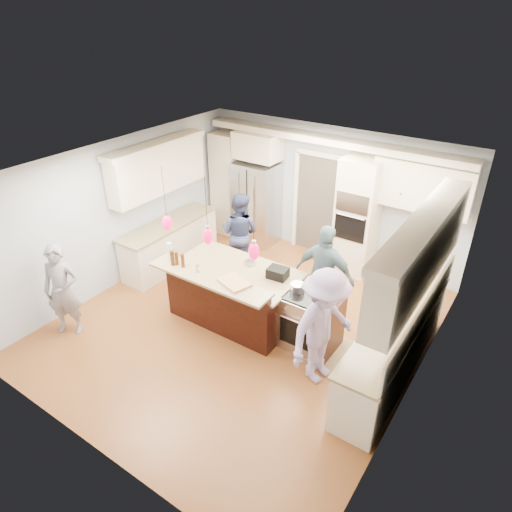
{
  "coord_description": "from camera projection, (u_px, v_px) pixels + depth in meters",
  "views": [
    {
      "loc": [
        3.6,
        -4.94,
        4.78
      ],
      "look_at": [
        0.0,
        0.35,
        1.15
      ],
      "focal_mm": 32.0,
      "sensor_mm": 36.0,
      "label": 1
    }
  ],
  "objects": [
    {
      "name": "ground_plane",
      "position": [
        244.0,
        324.0,
        7.67
      ],
      "size": [
        6.0,
        6.0,
        0.0
      ],
      "primitive_type": "plane",
      "color": "#985D29",
      "rests_on": "ground"
    },
    {
      "name": "room_shell",
      "position": [
        243.0,
        227.0,
        6.77
      ],
      "size": [
        5.54,
        6.04,
        2.72
      ],
      "color": "#B2BCC6",
      "rests_on": "ground"
    },
    {
      "name": "refrigerator",
      "position": [
        256.0,
        203.0,
        9.89
      ],
      "size": [
        0.9,
        0.7,
        1.8
      ],
      "primitive_type": "cube",
      "color": "#B7B7BC",
      "rests_on": "ground"
    },
    {
      "name": "oven_column",
      "position": [
        357.0,
        217.0,
        8.66
      ],
      "size": [
        0.72,
        0.69,
        2.3
      ],
      "color": "beige",
      "rests_on": "ground"
    },
    {
      "name": "back_upper_cabinets",
      "position": [
        293.0,
        175.0,
        9.2
      ],
      "size": [
        5.3,
        0.61,
        2.54
      ],
      "color": "beige",
      "rests_on": "ground"
    },
    {
      "name": "right_counter_run",
      "position": [
        403.0,
        314.0,
        6.17
      ],
      "size": [
        0.64,
        3.1,
        2.51
      ],
      "color": "beige",
      "rests_on": "ground"
    },
    {
      "name": "left_cabinets",
      "position": [
        166.0,
        216.0,
        8.92
      ],
      "size": [
        0.64,
        2.3,
        2.51
      ],
      "color": "beige",
      "rests_on": "ground"
    },
    {
      "name": "kitchen_island",
      "position": [
        234.0,
        293.0,
        7.6
      ],
      "size": [
        2.1,
        1.46,
        1.12
      ],
      "color": "black",
      "rests_on": "ground"
    },
    {
      "name": "island_range",
      "position": [
        311.0,
        322.0,
        6.99
      ],
      "size": [
        0.82,
        0.71,
        0.92
      ],
      "color": "#B7B7BC",
      "rests_on": "ground"
    },
    {
      "name": "pendant_lights",
      "position": [
        208.0,
        236.0,
        6.54
      ],
      "size": [
        1.75,
        0.15,
        1.03
      ],
      "color": "black",
      "rests_on": "ground"
    },
    {
      "name": "person_bar_end",
      "position": [
        62.0,
        290.0,
        7.14
      ],
      "size": [
        0.68,
        0.62,
        1.57
      ],
      "primitive_type": "imported",
      "rotation": [
        0.0,
        0.0,
        0.54
      ],
      "color": "gray",
      "rests_on": "ground"
    },
    {
      "name": "person_far_left",
      "position": [
        240.0,
        233.0,
        8.82
      ],
      "size": [
        0.87,
        0.72,
        1.63
      ],
      "primitive_type": "imported",
      "rotation": [
        0.0,
        0.0,
        3.28
      ],
      "color": "navy",
      "rests_on": "ground"
    },
    {
      "name": "person_far_right",
      "position": [
        324.0,
        275.0,
        7.36
      ],
      "size": [
        1.03,
        0.43,
        1.75
      ],
      "primitive_type": "imported",
      "rotation": [
        0.0,
        0.0,
        3.15
      ],
      "color": "slate",
      "rests_on": "ground"
    },
    {
      "name": "person_range_side",
      "position": [
        323.0,
        327.0,
        6.18
      ],
      "size": [
        0.92,
        1.27,
        1.78
      ],
      "primitive_type": "imported",
      "rotation": [
        0.0,
        0.0,
        1.32
      ],
      "color": "#9E8CBC",
      "rests_on": "ground"
    },
    {
      "name": "floor_rug",
      "position": [
        331.0,
        351.0,
        7.08
      ],
      "size": [
        0.7,
        0.94,
        0.01
      ],
      "primitive_type": "cube",
      "rotation": [
        0.0,
        0.0,
        -0.13
      ],
      "color": "#947851",
      "rests_on": "ground"
    },
    {
      "name": "water_bottle",
      "position": [
        170.0,
        251.0,
        7.24
      ],
      "size": [
        0.08,
        0.08,
        0.3
      ],
      "primitive_type": "cylinder",
      "rotation": [
        0.0,
        0.0,
        0.09
      ],
      "color": "silver",
      "rests_on": "kitchen_island"
    },
    {
      "name": "beer_bottle_a",
      "position": [
        172.0,
        258.0,
        7.11
      ],
      "size": [
        0.08,
        0.08,
        0.26
      ],
      "primitive_type": "cylinder",
      "rotation": [
        0.0,
        0.0,
        0.26
      ],
      "color": "#47230C",
      "rests_on": "kitchen_island"
    },
    {
      "name": "beer_bottle_b",
      "position": [
        183.0,
        261.0,
        7.06
      ],
      "size": [
        0.06,
        0.06,
        0.23
      ],
      "primitive_type": "cylinder",
      "rotation": [
        0.0,
        0.0,
        0.07
      ],
      "color": "#47230C",
      "rests_on": "kitchen_island"
    },
    {
      "name": "beer_bottle_c",
      "position": [
        177.0,
        258.0,
        7.13
      ],
      "size": [
        0.06,
        0.06,
        0.22
      ],
      "primitive_type": "cylinder",
      "rotation": [
        0.0,
        0.0,
        0.18
      ],
      "color": "#47230C",
      "rests_on": "kitchen_island"
    },
    {
      "name": "drink_can",
      "position": [
        198.0,
        268.0,
        6.96
      ],
      "size": [
        0.07,
        0.07,
        0.11
      ],
      "primitive_type": "cylinder",
      "rotation": [
        0.0,
        0.0,
        -0.18
      ],
      "color": "#B7B7BC",
      "rests_on": "kitchen_island"
    },
    {
      "name": "cutting_board",
      "position": [
        234.0,
        282.0,
        6.69
      ],
      "size": [
        0.54,
        0.45,
        0.04
      ],
      "primitive_type": "cube",
      "rotation": [
        0.0,
        0.0,
        -0.32
      ],
      "color": "tan",
      "rests_on": "kitchen_island"
    },
    {
      "name": "pot_large",
      "position": [
        297.0,
        287.0,
        6.86
      ],
      "size": [
        0.22,
        0.22,
        0.13
      ],
      "primitive_type": "cylinder",
      "color": "#B7B7BC",
      "rests_on": "island_range"
    },
    {
      "name": "pot_small",
      "position": [
        319.0,
        302.0,
        6.55
      ],
      "size": [
        0.19,
        0.19,
        0.1
      ],
      "primitive_type": "cylinder",
      "color": "#B7B7BC",
      "rests_on": "island_range"
    }
  ]
}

